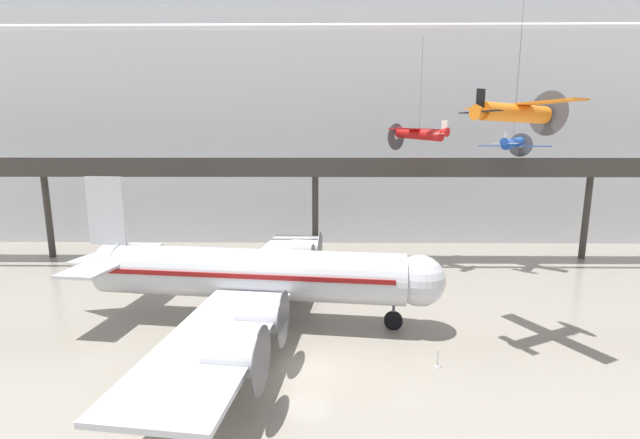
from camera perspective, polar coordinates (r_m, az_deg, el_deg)
The scene contains 9 objects.
ground_plane at distance 26.50m, azimuth -1.84°, elevation -19.26°, with size 260.00×260.00×0.00m, color gray.
hangar_back_wall at distance 56.10m, azimuth -0.45°, elevation 11.93°, with size 140.00×3.00×29.23m.
mezzanine_walkway at distance 46.43m, azimuth -0.68°, elevation 6.19°, with size 110.00×3.20×11.42m.
ceiling_truss_beam at distance 44.24m, azimuth -0.83°, elevation 24.31°, with size 120.00×0.60×0.60m.
airliner_silver_main at distance 31.64m, azimuth -9.62°, elevation -7.19°, with size 28.46×32.56×10.59m.
suspended_plane_orange_highwing at distance 29.33m, azimuth 24.58°, elevation 12.90°, with size 6.75×7.67×9.85m.
suspended_plane_blue_trainer at distance 47.72m, azimuth 24.35°, elevation 9.23°, with size 5.94×5.72×11.71m.
suspended_plane_red_highwing at distance 45.82m, azimuth 13.09°, elevation 11.09°, with size 6.78×6.72×11.09m.
stanchion_barrier at distance 27.41m, azimuth 15.39°, elevation -17.81°, with size 0.36×0.36×1.08m.
Camera 1 is at (1.06, -23.01, 13.11)m, focal length 24.00 mm.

